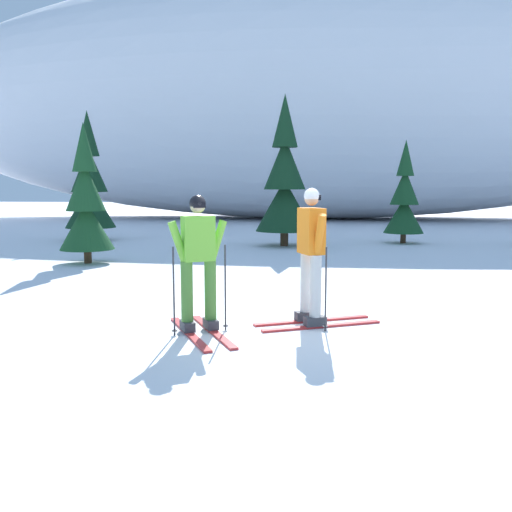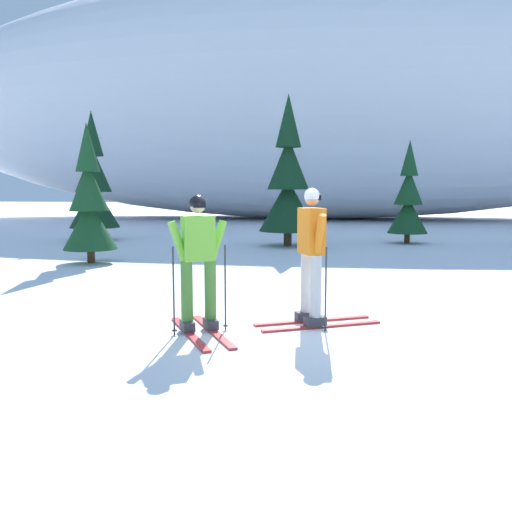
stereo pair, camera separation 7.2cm
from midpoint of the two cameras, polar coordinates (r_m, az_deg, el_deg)
The scene contains 8 objects.
ground_plane at distance 7.54m, azimuth 5.16°, elevation -6.86°, with size 120.00×120.00×0.00m, color white.
skier_orange_jacket at distance 7.20m, azimuth 6.13°, elevation 0.19°, with size 1.69×1.08×1.82m.
skier_lime_jacket at distance 6.87m, azimuth -5.73°, elevation -0.61°, with size 1.15×1.66×1.73m.
pine_tree_far_left at distance 19.81m, azimuth -16.50°, elevation 6.95°, with size 1.71×1.71×4.44m.
pine_tree_center_left at distance 13.78m, azimuth -16.89°, elevation 5.12°, with size 1.30×1.30×3.36m.
pine_tree_center at distance 17.14m, azimuth 3.49°, elevation 7.59°, with size 1.81×1.81×4.69m.
pine_tree_center_right at distance 18.61m, azimuth 15.72°, elevation 5.61°, with size 1.30×1.30×3.37m.
snow_ridge_background at distance 33.12m, azimuth 6.36°, elevation 15.75°, with size 48.35×17.13×13.61m, color white.
Camera 2 is at (0.33, -7.30, 1.82)m, focal length 38.31 mm.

